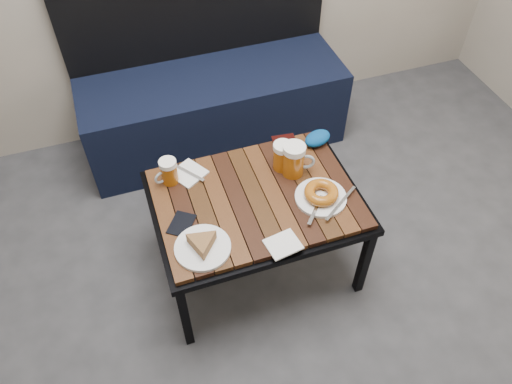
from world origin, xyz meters
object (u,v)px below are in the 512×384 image
object	(u,v)px
beer_mug_right	(294,160)
plate_bagel	(321,195)
cafe_table	(256,204)
plate_pie	(202,245)
bench	(212,100)
passport_burgundy	(286,146)
beer_mug_centre	(283,156)
passport_navy	(182,224)
beer_mug_left	(168,172)
knit_pouch	(317,138)

from	to	relation	value
beer_mug_right	plate_bagel	bearing A→B (deg)	-57.03
cafe_table	plate_pie	world-z (taller)	plate_pie
bench	passport_burgundy	xyz separation A→B (m)	(0.16, -0.67, 0.20)
beer_mug_right	passport_burgundy	distance (m)	0.18
bench	plate_bagel	xyz separation A→B (m)	(0.19, -1.00, 0.22)
bench	beer_mug_centre	xyz separation A→B (m)	(0.10, -0.79, 0.26)
beer_mug_right	plate_pie	bearing A→B (deg)	-134.24
bench	cafe_table	xyz separation A→B (m)	(-0.06, -0.91, 0.16)
beer_mug_right	bench	bearing A→B (deg)	115.94
bench	plate_bagel	distance (m)	1.05
beer_mug_centre	passport_navy	distance (m)	0.51
cafe_table	plate_pie	size ratio (longest dim) A/B	4.00
beer_mug_centre	plate_pie	world-z (taller)	beer_mug_centre
beer_mug_left	plate_pie	xyz separation A→B (m)	(0.04, -0.37, -0.03)
bench	knit_pouch	distance (m)	0.79
bench	cafe_table	bearing A→B (deg)	-93.59
plate_pie	passport_burgundy	bearing A→B (deg)	40.30
plate_bagel	passport_burgundy	distance (m)	0.33
bench	knit_pouch	size ratio (longest dim) A/B	10.91
beer_mug_left	knit_pouch	world-z (taller)	beer_mug_left
beer_mug_left	plate_bagel	distance (m)	0.62
beer_mug_left	passport_navy	world-z (taller)	beer_mug_left
beer_mug_left	beer_mug_centre	size ratio (longest dim) A/B	0.89
plate_bagel	passport_navy	world-z (taller)	plate_bagel
cafe_table	beer_mug_centre	size ratio (longest dim) A/B	6.49
passport_navy	bench	bearing A→B (deg)	104.18
beer_mug_right	passport_navy	xyz separation A→B (m)	(-0.51, -0.12, -0.07)
passport_burgundy	beer_mug_centre	bearing A→B (deg)	-111.77
plate_pie	passport_burgundy	size ratio (longest dim) A/B	1.47
plate_pie	knit_pouch	bearing A→B (deg)	31.95
knit_pouch	passport_burgundy	bearing A→B (deg)	170.14
passport_burgundy	beer_mug_right	bearing A→B (deg)	-93.92
passport_navy	passport_burgundy	distance (m)	0.61
bench	beer_mug_centre	distance (m)	0.84
beer_mug_centre	plate_pie	xyz separation A→B (m)	(-0.43, -0.30, -0.04)
bench	knit_pouch	xyz separation A→B (m)	(0.30, -0.70, 0.23)
passport_navy	plate_bagel	bearing A→B (deg)	30.28
bench	cafe_table	size ratio (longest dim) A/B	1.67
beer_mug_centre	passport_navy	xyz separation A→B (m)	(-0.48, -0.17, -0.06)
bench	passport_navy	distance (m)	1.04
knit_pouch	cafe_table	bearing A→B (deg)	-149.34
cafe_table	passport_navy	bearing A→B (deg)	-172.43
bench	beer_mug_left	distance (m)	0.84
passport_burgundy	beer_mug_left	bearing A→B (deg)	-168.85
plate_bagel	plate_pie	bearing A→B (deg)	-170.62
beer_mug_right	plate_bagel	distance (m)	0.19
beer_mug_left	plate_bagel	xyz separation A→B (m)	(0.55, -0.29, -0.03)
bench	cafe_table	world-z (taller)	bench
cafe_table	knit_pouch	bearing A→B (deg)	30.66
beer_mug_centre	knit_pouch	bearing A→B (deg)	8.37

